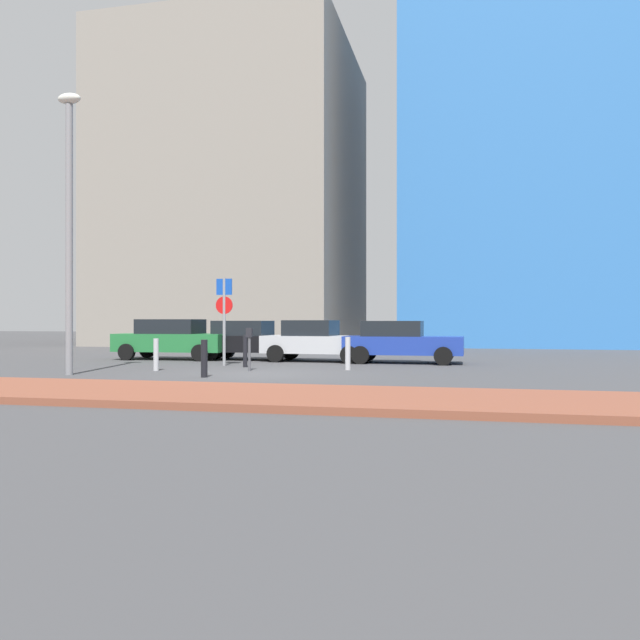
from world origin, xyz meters
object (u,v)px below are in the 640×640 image
street_lamp (69,212)px  traffic_bollard_mid (348,353)px  parked_car_silver (317,341)px  parking_sign_post (224,310)px  parking_meter (249,343)px  traffic_bollard_near (204,358)px  parked_car_blue (401,341)px  traffic_bollard_edge (156,355)px  traffic_bollard_far (245,351)px  parked_car_green (172,339)px  parked_car_black (248,339)px

street_lamp → traffic_bollard_mid: (7.39, 3.51, -4.12)m
parked_car_silver → parking_sign_post: bearing=-131.0°
parking_meter → traffic_bollard_near: bearing=-101.2°
parked_car_blue → street_lamp: size_ratio=0.53×
parked_car_silver → parking_meter: parked_car_silver is taller
street_lamp → traffic_bollard_edge: bearing=47.7°
traffic_bollard_near → traffic_bollard_far: size_ratio=0.96×
traffic_bollard_edge → parked_car_green: bearing=111.2°
street_lamp → traffic_bollard_mid: bearing=25.4°
street_lamp → traffic_bollard_edge: street_lamp is taller
parked_car_silver → traffic_bollard_far: (-1.63, -3.38, -0.25)m
parked_car_green → parked_car_blue: (9.03, -0.14, -0.04)m
parked_car_green → parked_car_silver: 5.85m
parking_meter → traffic_bollard_edge: 2.89m
street_lamp → parking_meter: bearing=28.8°
parking_sign_post → parking_meter: size_ratio=2.27×
traffic_bollard_edge → traffic_bollard_near: bearing=-37.0°
parked_car_silver → parked_car_black: bearing=172.4°
parked_car_blue → parked_car_silver: bearing=175.8°
street_lamp → traffic_bollard_far: 6.86m
parking_meter → street_lamp: size_ratio=0.16×
parking_sign_post → parked_car_silver: bearing=49.0°
parked_car_green → traffic_bollard_far: parked_car_green is taller
parked_car_silver → parking_sign_post: (-2.54, -2.93, 1.10)m
traffic_bollard_near → traffic_bollard_edge: 2.93m
parked_car_green → parking_meter: size_ratio=3.40×
traffic_bollard_mid → traffic_bollard_edge: bearing=-164.0°
parking_sign_post → traffic_bollard_far: bearing=-26.3°
parking_sign_post → traffic_bollard_far: size_ratio=2.81×
parked_car_silver → parking_meter: (-0.99, -4.80, 0.07)m
parked_car_green → traffic_bollard_far: (4.22, -3.29, -0.29)m
traffic_bollard_mid → parked_car_green: bearing=154.6°
parked_car_black → traffic_bollard_near: 7.68m
parked_car_silver → parking_sign_post: 4.03m
parked_car_green → parking_sign_post: bearing=-40.6°
parked_car_green → parking_sign_post: parking_sign_post is taller
street_lamp → traffic_bollard_near: street_lamp is taller
parked_car_silver → traffic_bollard_near: bearing=-101.5°
parked_car_silver → traffic_bollard_near: 7.31m
parking_meter → street_lamp: bearing=-151.2°
parking_meter → parked_car_blue: bearing=47.6°
parked_car_green → parked_car_silver: size_ratio=1.07×
parked_car_blue → parking_meter: 6.18m
parked_car_green → parked_car_black: parked_car_green is taller
traffic_bollard_far → traffic_bollard_near: bearing=-87.3°
parked_car_blue → parking_meter: parked_car_blue is taller
parking_sign_post → street_lamp: bearing=-124.3°
parked_car_silver → parked_car_blue: bearing=-4.2°
traffic_bollard_mid → traffic_bollard_far: size_ratio=0.97×
parked_car_black → parking_meter: bearing=-70.2°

